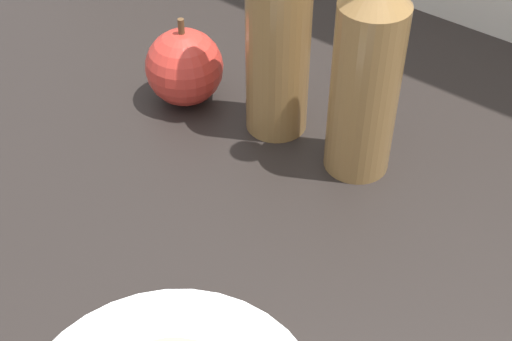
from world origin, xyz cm
name	(u,v)px	position (x,y,z in cm)	size (l,w,h in cm)	color
ground_plane	(231,295)	(0.00, 0.00, -2.00)	(180.00, 110.00, 4.00)	black
cider_bottle_left	(278,32)	(-10.32, 19.89, 11.63)	(6.61, 6.61, 30.29)	olive
cider_bottle_right	(369,69)	(0.18, 19.89, 11.63)	(6.61, 6.61, 30.29)	olive
apple	(184,67)	(-21.17, 17.20, 4.35)	(8.68, 8.68, 10.34)	red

